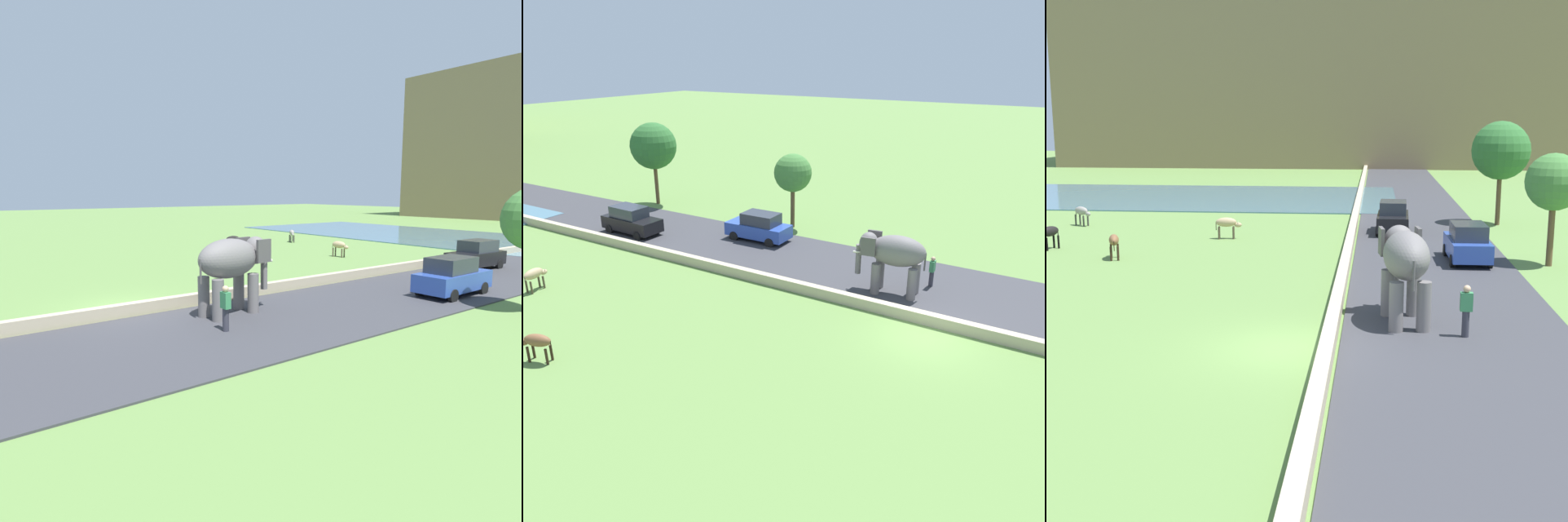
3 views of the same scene
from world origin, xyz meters
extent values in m
plane|color=#608442|center=(0.00, 0.00, 0.00)|extent=(220.00, 220.00, 0.00)
cube|color=#38383D|center=(5.00, 20.00, 0.03)|extent=(7.00, 120.00, 0.06)
cube|color=tan|center=(1.20, 18.00, 0.26)|extent=(0.40, 110.00, 0.52)
cube|color=slate|center=(-14.00, 37.14, 0.04)|extent=(36.00, 18.00, 0.08)
ellipsoid|color=slate|center=(3.42, 2.63, 2.24)|extent=(1.74, 2.86, 1.50)
cylinder|color=slate|center=(2.89, 3.45, 0.80)|extent=(0.44, 0.44, 1.60)
cylinder|color=slate|center=(3.73, 3.56, 0.80)|extent=(0.44, 0.44, 1.60)
cylinder|color=slate|center=(3.12, 1.71, 0.80)|extent=(0.44, 0.44, 1.60)
cylinder|color=slate|center=(3.96, 1.82, 0.80)|extent=(0.44, 0.44, 1.60)
ellipsoid|color=slate|center=(3.24, 4.04, 2.42)|extent=(1.11, 1.02, 1.10)
cube|color=#504C4C|center=(2.66, 3.83, 2.46)|extent=(0.21, 0.71, 0.90)
cube|color=#504C4C|center=(3.85, 3.99, 2.46)|extent=(0.21, 0.71, 0.90)
cylinder|color=slate|center=(3.18, 4.51, 1.54)|extent=(0.28, 0.28, 1.50)
cone|color=silver|center=(2.97, 4.41, 1.99)|extent=(0.19, 0.57, 0.17)
cone|color=silver|center=(3.40, 4.47, 1.99)|extent=(0.19, 0.57, 0.17)
cylinder|color=#504C4C|center=(3.60, 1.32, 1.89)|extent=(0.08, 0.08, 0.90)
cylinder|color=#33333D|center=(5.16, 1.37, 0.42)|extent=(0.22, 0.22, 0.85)
cube|color=#388451|center=(5.16, 1.37, 1.13)|extent=(0.36, 0.22, 0.56)
sphere|color=tan|center=(5.16, 1.37, 1.52)|extent=(0.22, 0.22, 0.22)
cube|color=black|center=(3.42, 20.50, 0.70)|extent=(1.84, 4.06, 0.80)
cube|color=#2D333D|center=(3.43, 20.70, 1.45)|extent=(1.52, 2.25, 0.70)
cylinder|color=black|center=(4.19, 19.17, 0.30)|extent=(0.20, 0.61, 0.60)
cylinder|color=black|center=(2.57, 19.23, 0.30)|extent=(0.20, 0.61, 0.60)
cylinder|color=black|center=(4.28, 21.77, 0.30)|extent=(0.20, 0.61, 0.60)
cylinder|color=black|center=(2.66, 21.83, 0.30)|extent=(0.20, 0.61, 0.60)
cube|color=#2D4CA8|center=(6.58, 12.76, 0.70)|extent=(1.78, 4.03, 0.80)
cube|color=#2D333D|center=(6.58, 12.56, 1.45)|extent=(1.49, 2.23, 0.70)
cylinder|color=black|center=(5.74, 14.05, 0.30)|extent=(0.19, 0.60, 0.60)
cylinder|color=black|center=(7.36, 14.08, 0.30)|extent=(0.19, 0.60, 0.60)
cylinder|color=black|center=(5.79, 11.45, 0.30)|extent=(0.19, 0.60, 0.60)
cylinder|color=black|center=(7.41, 11.48, 0.30)|extent=(0.19, 0.60, 0.60)
ellipsoid|color=brown|center=(-9.47, 11.99, 0.90)|extent=(0.79, 1.18, 0.50)
cylinder|color=#302014|center=(-9.74, 12.30, 0.33)|extent=(0.10, 0.10, 0.65)
cylinder|color=#302014|center=(-9.45, 12.40, 0.33)|extent=(0.10, 0.10, 0.65)
cylinder|color=#302014|center=(-9.48, 11.57, 0.33)|extent=(0.10, 0.10, 0.65)
cylinder|color=#302014|center=(-9.19, 11.68, 0.33)|extent=(0.10, 0.10, 0.65)
ellipsoid|color=brown|center=(-9.68, 12.58, 0.75)|extent=(0.36, 0.46, 0.26)
cone|color=beige|center=(-9.77, 12.55, 0.92)|extent=(0.04, 0.04, 0.12)
cone|color=beige|center=(-9.60, 12.61, 0.92)|extent=(0.04, 0.04, 0.12)
cylinder|color=#302014|center=(-9.28, 11.48, 0.70)|extent=(0.04, 0.04, 0.45)
ellipsoid|color=black|center=(-13.49, 14.07, 0.90)|extent=(0.79, 1.18, 0.50)
cylinder|color=black|center=(-13.48, 13.65, 0.33)|extent=(0.10, 0.10, 0.65)
cylinder|color=black|center=(-13.77, 13.76, 0.33)|extent=(0.10, 0.10, 0.65)
cylinder|color=black|center=(-13.22, 14.37, 0.33)|extent=(0.10, 0.10, 0.65)
cylinder|color=black|center=(-13.51, 14.48, 0.33)|extent=(0.10, 0.10, 0.65)
ellipsoid|color=black|center=(-13.71, 13.47, 0.75)|extent=(0.36, 0.46, 0.26)
cone|color=beige|center=(-13.63, 13.44, 0.92)|extent=(0.04, 0.04, 0.12)
cone|color=beige|center=(-13.80, 13.50, 0.92)|extent=(0.04, 0.04, 0.12)
cylinder|color=black|center=(-13.31, 14.57, 0.70)|extent=(0.04, 0.04, 0.45)
ellipsoid|color=tan|center=(-5.49, 17.94, 0.90)|extent=(1.15, 0.60, 0.50)
cylinder|color=#493D2C|center=(-5.13, 18.15, 0.33)|extent=(0.10, 0.10, 0.65)
cylinder|color=#493D2C|center=(-5.08, 17.85, 0.33)|extent=(0.10, 0.10, 0.65)
cylinder|color=#493D2C|center=(-5.89, 18.04, 0.33)|extent=(0.10, 0.10, 0.65)
cylinder|color=#493D2C|center=(-5.84, 17.73, 0.33)|extent=(0.10, 0.10, 0.65)
ellipsoid|color=tan|center=(-4.86, 18.04, 0.75)|extent=(0.43, 0.30, 0.26)
cone|color=beige|center=(-4.87, 18.12, 0.92)|extent=(0.04, 0.04, 0.12)
cone|color=beige|center=(-4.85, 17.95, 0.92)|extent=(0.04, 0.04, 0.12)
cylinder|color=#493D2C|center=(-6.02, 17.86, 0.70)|extent=(0.04, 0.04, 0.45)
ellipsoid|color=gray|center=(-15.07, 21.70, 0.90)|extent=(1.17, 0.95, 0.50)
cylinder|color=#373533|center=(-14.66, 21.63, 0.33)|extent=(0.10, 0.10, 0.65)
cylinder|color=#373533|center=(-14.83, 21.37, 0.33)|extent=(0.10, 0.10, 0.65)
cylinder|color=#373533|center=(-15.32, 22.04, 0.33)|extent=(0.10, 0.10, 0.65)
cylinder|color=#373533|center=(-15.48, 21.78, 0.33)|extent=(0.10, 0.10, 0.65)
ellipsoid|color=gray|center=(-14.54, 21.37, 0.75)|extent=(0.47, 0.41, 0.26)
cone|color=beige|center=(-14.49, 21.45, 0.92)|extent=(0.04, 0.04, 0.12)
cone|color=beige|center=(-14.58, 21.29, 0.92)|extent=(0.04, 0.04, 0.12)
cylinder|color=#373533|center=(-15.53, 21.99, 0.70)|extent=(0.04, 0.04, 0.45)
camera|label=1|loc=(18.19, -6.95, 4.77)|focal=32.43mm
camera|label=2|loc=(-19.71, -5.21, 11.04)|focal=36.89mm
camera|label=3|loc=(2.44, -19.35, 6.50)|focal=49.37mm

